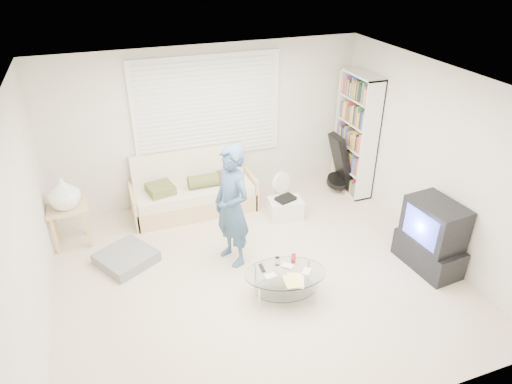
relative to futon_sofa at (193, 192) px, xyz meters
name	(u,v)px	position (x,y,z in m)	size (l,w,h in m)	color
ground	(257,274)	(0.39, -1.87, -0.31)	(5.00, 5.00, 0.00)	#C0AC95
room_shell	(243,145)	(0.39, -1.39, 1.32)	(5.02, 4.52, 2.51)	beige
window_blinds	(208,108)	(0.39, 0.33, 1.24)	(2.32, 0.08, 1.62)	silver
futon_sofa	(193,192)	(0.00, 0.00, 0.00)	(1.93, 0.78, 0.94)	tan
grey_floor_pillow	(126,258)	(-1.18, -1.04, -0.23)	(0.66, 0.66, 0.15)	slate
side_table	(64,196)	(-1.83, -0.34, 0.48)	(0.54, 0.43, 1.06)	tan
bookshelf	(356,135)	(2.71, -0.25, 0.70)	(0.32, 0.85, 2.02)	white
guitar_case	(340,167)	(2.48, -0.25, 0.15)	(0.43, 0.39, 1.02)	black
floor_fan	(281,186)	(1.37, -0.33, 0.04)	(0.37, 0.25, 0.60)	white
storage_bin	(285,208)	(1.28, -0.71, -0.15)	(0.55, 0.42, 0.36)	white
tv_unit	(432,237)	(2.59, -2.46, 0.16)	(0.55, 0.92, 0.96)	black
coffee_table	(285,277)	(0.57, -2.37, -0.02)	(1.08, 0.81, 0.48)	silver
standing_person	(232,207)	(0.20, -1.47, 0.52)	(0.61, 0.40, 1.67)	#334A70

